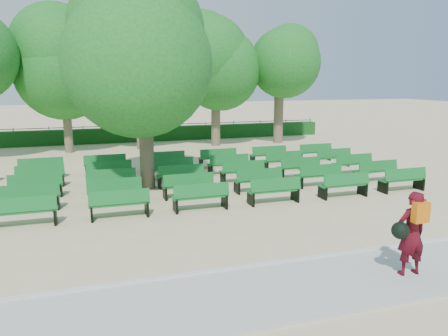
% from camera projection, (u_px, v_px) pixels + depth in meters
% --- Properties ---
extents(ground, '(120.00, 120.00, 0.00)m').
position_uv_depth(ground, '(178.00, 196.00, 15.02)').
color(ground, beige).
extents(paving, '(30.00, 2.20, 0.06)m').
position_uv_depth(paving, '(261.00, 294.00, 8.11)').
color(paving, '#B6B7B2').
rests_on(paving, ground).
extents(curb, '(30.00, 0.12, 0.10)m').
position_uv_depth(curb, '(240.00, 268.00, 9.18)').
color(curb, silver).
rests_on(curb, ground).
extents(hedge, '(26.00, 0.70, 0.90)m').
position_uv_depth(hedge, '(133.00, 135.00, 27.99)').
color(hedge, '#134B18').
rests_on(hedge, ground).
extents(fence, '(26.00, 0.10, 1.02)m').
position_uv_depth(fence, '(132.00, 141.00, 28.45)').
color(fence, black).
rests_on(fence, ground).
extents(tree_line, '(21.80, 6.80, 7.04)m').
position_uv_depth(tree_line, '(141.00, 151.00, 24.35)').
color(tree_line, '#1E7223').
rests_on(tree_line, ground).
extents(bench_array, '(1.73, 0.60, 1.08)m').
position_uv_depth(bench_array, '(179.00, 184.00, 16.35)').
color(bench_array, '#126C27').
rests_on(bench_array, ground).
extents(tree_among, '(4.96, 4.96, 7.22)m').
position_uv_depth(tree_among, '(143.00, 50.00, 15.19)').
color(tree_among, brown).
rests_on(tree_among, ground).
extents(person, '(0.82, 0.50, 1.74)m').
position_uv_depth(person, '(411.00, 232.00, 8.70)').
color(person, '#470A14').
rests_on(person, ground).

